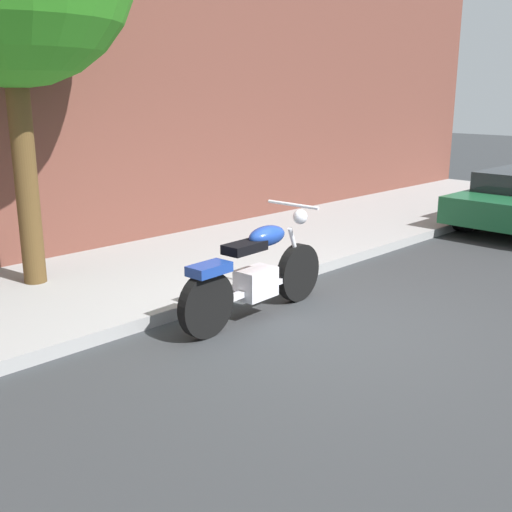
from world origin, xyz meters
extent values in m
plane|color=#303335|center=(0.00, 0.00, 0.00)|extent=(60.00, 60.00, 0.00)
cube|color=#969696|center=(0.00, 2.66, 0.07)|extent=(20.91, 2.90, 0.14)
cylinder|color=black|center=(0.48, 0.73, 0.34)|extent=(0.68, 0.15, 0.68)
cylinder|color=black|center=(-1.02, 0.63, 0.34)|extent=(0.68, 0.15, 0.68)
cube|color=silver|center=(-0.27, 0.68, 0.39)|extent=(0.46, 0.31, 0.32)
cube|color=silver|center=(-0.27, 0.68, 0.32)|extent=(1.35, 0.17, 0.06)
ellipsoid|color=navy|center=(-0.09, 0.69, 0.88)|extent=(0.54, 0.29, 0.22)
cube|color=black|center=(-0.45, 0.67, 0.82)|extent=(0.49, 0.27, 0.10)
cube|color=navy|center=(-0.97, 0.63, 0.70)|extent=(0.45, 0.27, 0.10)
cylinder|color=silver|center=(0.42, 0.72, 0.62)|extent=(0.27, 0.07, 0.58)
cylinder|color=silver|center=(0.36, 0.72, 1.16)|extent=(0.08, 0.70, 0.04)
sphere|color=silver|center=(0.50, 0.73, 1.00)|extent=(0.17, 0.17, 0.17)
cylinder|color=silver|center=(-0.53, 0.82, 0.29)|extent=(0.80, 0.14, 0.09)
cylinder|color=black|center=(5.37, 1.09, 0.32)|extent=(0.64, 0.22, 0.64)
cylinder|color=#523B1E|center=(-1.57, 3.18, 1.52)|extent=(0.26, 0.26, 3.04)
camera|label=1|loc=(-4.77, -3.80, 2.39)|focal=43.31mm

